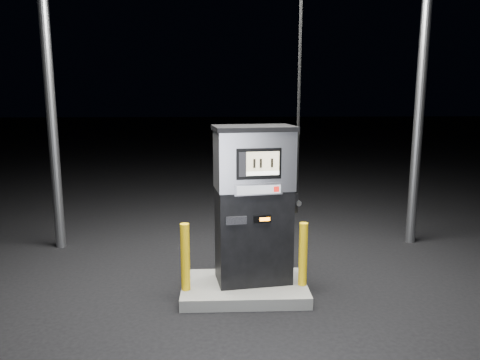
{
  "coord_description": "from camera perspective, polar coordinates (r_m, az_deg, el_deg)",
  "views": [
    {
      "loc": [
        -0.3,
        -5.67,
        2.61
      ],
      "look_at": [
        -0.06,
        0.0,
        1.51
      ],
      "focal_mm": 35.0,
      "sensor_mm": 36.0,
      "label": 1
    }
  ],
  "objects": [
    {
      "name": "pump_island",
      "position": [
        6.22,
        0.53,
        -13.08
      ],
      "size": [
        1.6,
        1.0,
        0.15
      ],
      "primitive_type": "cube",
      "color": "slate",
      "rests_on": "ground"
    },
    {
      "name": "fuel_dispenser",
      "position": [
        5.96,
        1.7,
        -2.85
      ],
      "size": [
        1.15,
        0.74,
        4.19
      ],
      "rotation": [
        0.0,
        0.0,
        0.15
      ],
      "color": "black",
      "rests_on": "pump_island"
    },
    {
      "name": "bollard_left",
      "position": [
        5.89,
        -6.69,
        -9.31
      ],
      "size": [
        0.12,
        0.12,
        0.85
      ],
      "primitive_type": "cylinder",
      "rotation": [
        0.0,
        0.0,
        -0.05
      ],
      "color": "yellow",
      "rests_on": "pump_island"
    },
    {
      "name": "bollard_right",
      "position": [
        6.04,
        7.69,
        -8.96
      ],
      "size": [
        0.14,
        0.14,
        0.82
      ],
      "primitive_type": "cylinder",
      "rotation": [
        0.0,
        0.0,
        -0.39
      ],
      "color": "yellow",
      "rests_on": "pump_island"
    },
    {
      "name": "ground",
      "position": [
        6.25,
        0.53,
        -13.71
      ],
      "size": [
        80.0,
        80.0,
        0.0
      ],
      "primitive_type": "plane",
      "color": "black",
      "rests_on": "ground"
    }
  ]
}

